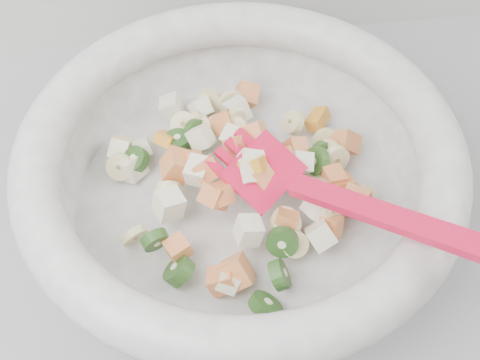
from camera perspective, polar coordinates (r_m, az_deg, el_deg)
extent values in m
cylinder|color=white|center=(0.62, 0.00, -2.18)|extent=(0.31, 0.31, 0.02)
torus|color=white|center=(0.56, 0.00, 2.13)|extent=(0.38, 0.38, 0.04)
cylinder|color=#FFE7AA|center=(0.63, -0.32, 4.31)|extent=(0.03, 0.03, 0.02)
cylinder|color=#FFE7AA|center=(0.61, 7.15, 0.26)|extent=(0.04, 0.04, 0.02)
cylinder|color=#FFE7AA|center=(0.62, 7.47, 2.24)|extent=(0.03, 0.03, 0.03)
cylinder|color=#FFE7AA|center=(0.67, -2.61, 6.73)|extent=(0.03, 0.02, 0.03)
cylinder|color=#FFE7AA|center=(0.67, -0.70, 6.58)|extent=(0.04, 0.01, 0.04)
cylinder|color=#FFE7AA|center=(0.56, 4.70, -5.47)|extent=(0.02, 0.02, 0.03)
cylinder|color=#FFE7AA|center=(0.65, 7.39, 3.27)|extent=(0.03, 0.02, 0.03)
cylinder|color=#FFE7AA|center=(0.58, -9.04, -4.69)|extent=(0.03, 0.02, 0.03)
cylinder|color=#FFE7AA|center=(0.65, -9.90, 2.82)|extent=(0.04, 0.04, 0.02)
cylinder|color=#FFE7AA|center=(0.65, -4.15, 5.10)|extent=(0.03, 0.03, 0.03)
cylinder|color=#FFE7AA|center=(0.64, -2.37, 4.65)|extent=(0.02, 0.03, 0.03)
cylinder|color=#FFE7AA|center=(0.61, 10.45, -1.59)|extent=(0.02, 0.03, 0.03)
cylinder|color=#FFE7AA|center=(0.65, -4.85, 4.72)|extent=(0.03, 0.03, 0.02)
cylinder|color=#FFE7AA|center=(0.63, -10.21, 1.11)|extent=(0.03, 0.03, 0.03)
cylinder|color=#FFE7AA|center=(0.65, 4.52, 4.91)|extent=(0.03, 0.03, 0.03)
cylinder|color=#FFE7AA|center=(0.59, -6.13, -0.71)|extent=(0.02, 0.02, 0.02)
cylinder|color=#FFE7AA|center=(0.62, 8.14, 1.76)|extent=(0.04, 0.02, 0.04)
cylinder|color=#FFE7AA|center=(0.57, 3.89, -3.64)|extent=(0.03, 0.03, 0.02)
cylinder|color=#FFE7AA|center=(0.64, -0.48, 4.90)|extent=(0.03, 0.03, 0.04)
cylinder|color=#FFE7AA|center=(0.58, 7.61, -2.75)|extent=(0.03, 0.04, 0.03)
cube|color=#D07341|center=(0.60, 3.56, 1.97)|extent=(0.03, 0.03, 0.02)
cube|color=#D07341|center=(0.64, 8.98, 3.16)|extent=(0.03, 0.03, 0.04)
cube|color=#D07341|center=(0.57, 1.69, 0.20)|extent=(0.03, 0.03, 0.03)
cube|color=#D07341|center=(0.57, 3.92, -3.53)|extent=(0.03, 0.03, 0.03)
cube|color=#D07341|center=(0.68, 0.56, 7.30)|extent=(0.03, 0.03, 0.03)
cube|color=#D07341|center=(0.57, -1.66, -1.18)|extent=(0.02, 0.03, 0.03)
cube|color=#D07341|center=(0.60, 9.77, -1.65)|extent=(0.03, 0.04, 0.03)
cube|color=#D07341|center=(0.57, -2.15, -1.44)|extent=(0.03, 0.03, 0.03)
cube|color=#D07341|center=(0.55, -0.30, -7.90)|extent=(0.03, 0.03, 0.04)
cube|color=#D07341|center=(0.60, -5.37, 1.24)|extent=(0.03, 0.03, 0.03)
cube|color=#D07341|center=(0.56, -5.34, -5.81)|extent=(0.03, 0.02, 0.02)
cube|color=#D07341|center=(0.62, 4.77, 2.65)|extent=(0.02, 0.03, 0.03)
cube|color=#D07341|center=(0.60, -0.18, 2.73)|extent=(0.03, 0.03, 0.03)
cube|color=#D07341|center=(0.60, 7.94, -0.03)|extent=(0.02, 0.03, 0.02)
cube|color=#D07341|center=(0.63, -1.54, 4.90)|extent=(0.03, 0.03, 0.03)
cube|color=#D07341|center=(0.58, 7.72, -3.98)|extent=(0.03, 0.03, 0.03)
cube|color=#D07341|center=(0.55, -1.49, -8.48)|extent=(0.03, 0.02, 0.03)
cube|color=#D07341|center=(0.58, -2.83, 0.86)|extent=(0.03, 0.03, 0.03)
cube|color=#D07341|center=(0.60, -4.09, 1.35)|extent=(0.03, 0.02, 0.03)
cube|color=#D07341|center=(0.61, 8.59, -0.59)|extent=(0.02, 0.03, 0.03)
cube|color=#D07341|center=(0.61, 1.16, 3.73)|extent=(0.03, 0.03, 0.04)
cylinder|color=#429230|center=(0.56, 3.64, -5.31)|extent=(0.04, 0.02, 0.04)
cylinder|color=#429230|center=(0.55, 3.39, -8.09)|extent=(0.02, 0.04, 0.04)
cylinder|color=#429230|center=(0.62, 7.07, 2.24)|extent=(0.03, 0.03, 0.03)
cylinder|color=#429230|center=(0.54, 2.19, -10.69)|extent=(0.04, 0.03, 0.03)
cylinder|color=#429230|center=(0.56, -5.23, -7.73)|extent=(0.03, 0.03, 0.03)
cylinder|color=#429230|center=(0.63, -8.88, 1.73)|extent=(0.03, 0.03, 0.03)
cylinder|color=#429230|center=(0.56, -7.27, -5.10)|extent=(0.03, 0.02, 0.03)
cylinder|color=#429230|center=(0.59, 3.79, 1.91)|extent=(0.03, 0.03, 0.03)
cylinder|color=#429230|center=(0.61, 6.61, 1.62)|extent=(0.02, 0.03, 0.03)
cylinder|color=#429230|center=(0.63, -5.32, 3.32)|extent=(0.03, 0.04, 0.01)
cylinder|color=#429230|center=(0.64, -3.75, 4.09)|extent=(0.03, 0.03, 0.03)
cube|color=white|center=(0.65, -0.22, 5.96)|extent=(0.03, 0.03, 0.03)
cube|color=white|center=(0.58, 6.70, -2.35)|extent=(0.03, 0.03, 0.03)
cube|color=white|center=(0.57, 6.92, -4.71)|extent=(0.03, 0.03, 0.03)
cube|color=white|center=(0.62, -3.35, 3.63)|extent=(0.03, 0.03, 0.03)
cube|color=white|center=(0.67, -5.88, 6.26)|extent=(0.03, 0.02, 0.03)
cube|color=white|center=(0.55, -1.14, -8.64)|extent=(0.02, 0.03, 0.03)
cube|color=white|center=(0.59, 5.19, 1.50)|extent=(0.02, 0.02, 0.03)
cube|color=white|center=(0.57, 0.96, 1.34)|extent=(0.03, 0.03, 0.03)
cube|color=white|center=(0.61, -0.51, 3.74)|extent=(0.03, 0.03, 0.03)
cube|color=white|center=(0.64, -10.29, 2.53)|extent=(0.02, 0.03, 0.03)
cube|color=white|center=(0.57, -6.09, -2.07)|extent=(0.03, 0.03, 0.03)
cube|color=white|center=(0.66, -3.37, 6.09)|extent=(0.03, 0.03, 0.03)
cube|color=white|center=(0.56, 0.74, -4.34)|extent=(0.03, 0.02, 0.03)
cube|color=white|center=(0.57, 0.87, 0.67)|extent=(0.03, 0.03, 0.04)
cube|color=white|center=(0.64, -8.31, 2.76)|extent=(0.02, 0.02, 0.02)
cube|color=white|center=(0.59, -3.58, 0.82)|extent=(0.03, 0.03, 0.02)
cube|color=white|center=(0.63, -9.25, 1.07)|extent=(0.03, 0.03, 0.03)
cube|color=orange|center=(0.66, 6.65, 5.19)|extent=(0.03, 0.03, 0.02)
cube|color=orange|center=(0.57, 0.96, 1.18)|extent=(0.03, 0.02, 0.03)
cube|color=orange|center=(0.64, -6.26, 3.48)|extent=(0.03, 0.03, 0.02)
cube|color=red|center=(0.57, 2.04, 0.68)|extent=(0.08, 0.07, 0.03)
cube|color=red|center=(0.60, 0.62, 3.36)|extent=(0.02, 0.02, 0.01)
cube|color=red|center=(0.59, -0.21, 2.58)|extent=(0.02, 0.02, 0.01)
cube|color=red|center=(0.58, -1.06, 1.78)|extent=(0.02, 0.02, 0.01)
cube|color=red|center=(0.58, -1.93, 0.97)|extent=(0.02, 0.02, 0.01)
cube|color=red|center=(0.51, 12.81, -3.15)|extent=(0.13, 0.14, 0.07)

